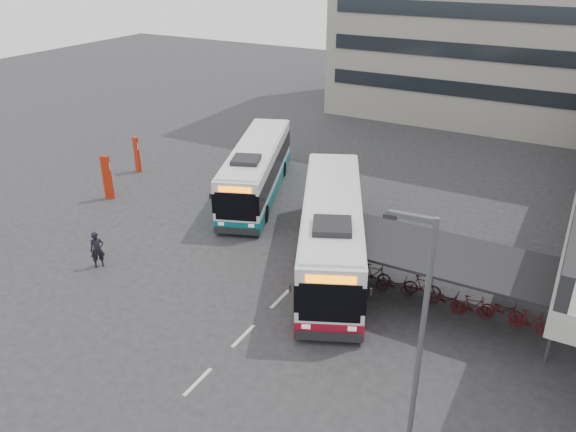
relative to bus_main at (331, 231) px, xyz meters
The scene contains 9 objects.
ground 5.32m from the bus_main, 128.37° to the right, with size 120.00×120.00×0.00m, color #28282B.
bike_shelter 5.46m from the bus_main, ahead, with size 10.00×4.00×2.54m.
road_markings 7.18m from the bus_main, 95.07° to the right, with size 0.15×7.60×0.01m.
bus_main is the anchor object (origin of this frame).
bus_teal 9.37m from the bus_main, 144.44° to the left, with size 6.60×11.90×3.48m.
pedestrian 11.34m from the bus_main, 149.41° to the right, with size 0.67×0.44×1.84m, color black.
lamp_post 11.90m from the bus_main, 53.62° to the right, with size 1.43×0.27×8.10m.
sign_totem_mid 15.31m from the bus_main, behind, with size 0.59×0.30×2.75m.
sign_totem_north 17.58m from the bus_main, 164.04° to the left, with size 0.52×0.29×2.47m.
Camera 1 is at (12.87, -18.04, 14.19)m, focal length 35.00 mm.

